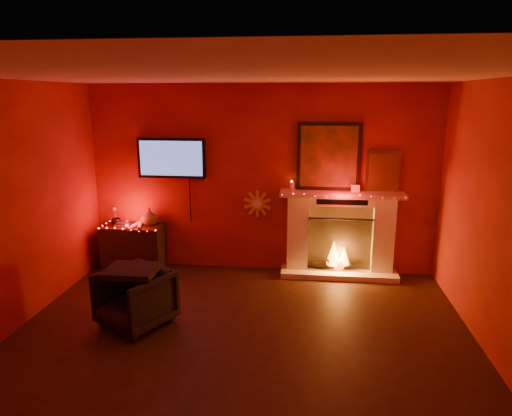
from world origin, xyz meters
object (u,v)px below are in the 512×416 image
Objects in this scene: sunburst_clock at (257,204)px; console_table at (134,245)px; fireplace at (340,226)px; armchair at (135,298)px; tv at (172,158)px.

console_table is at bearing -173.18° from sunburst_clock.
fireplace is 3.03m from console_table.
console_table reaches higher than armchair.
armchair is (0.65, -1.68, -0.05)m from console_table.
fireplace is at bearing -1.50° from tv.
sunburst_clock is at bearing 88.13° from armchair.
tv is 2.30m from armchair.
console_table is (-0.57, -0.19, -1.28)m from tv.
sunburst_clock reaches higher than armchair.
tv is 1.34× the size of console_table.
fireplace is at bearing 67.15° from armchair.
sunburst_clock is 0.56× the size of armchair.
fireplace is 1.76× the size of tv.
console_table is at bearing -161.51° from tv.
tv reaches higher than armchair.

